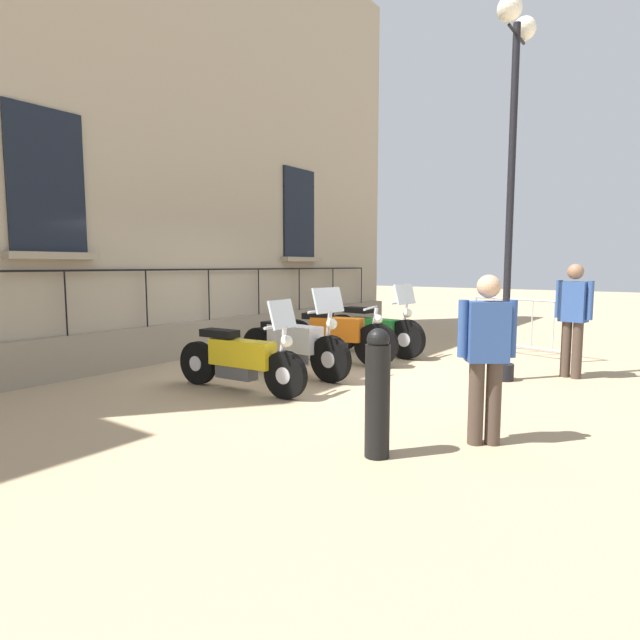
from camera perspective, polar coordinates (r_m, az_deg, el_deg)
The scene contains 11 objects.
ground_plane at distance 8.17m, azimuth -0.36°, elevation -5.56°, with size 60.00×60.00×0.00m, color tan.
building_facade at distance 10.32m, azimuth -14.25°, elevation 20.18°, with size 0.82×12.74×8.60m.
motorcycle_yellow at distance 6.81m, azimuth -8.79°, elevation -4.33°, with size 2.09×0.56×1.23m.
motorcycle_white at distance 7.68m, azimuth -2.90°, elevation -2.78°, with size 2.13×0.72×1.34m.
motorcycle_orange at distance 8.60m, azimuth 1.67°, elevation -1.91°, with size 2.15×0.81×0.98m.
motorcycle_green at distance 9.53m, azimuth 5.93°, elevation -1.23°, with size 2.14×0.70×1.33m.
lamppost at distance 7.92m, azimuth 20.61°, elevation 18.07°, with size 0.32×1.02×5.10m.
crowd_barrier at distance 10.20m, azimuth 21.49°, elevation -0.44°, with size 1.99×0.58×1.05m.
bollard at distance 4.46m, azimuth 6.41°, elevation -8.04°, with size 0.22×0.22×1.12m.
pedestrian_standing at distance 4.92m, azimuth 18.01°, elevation -3.27°, with size 0.45×0.39×1.57m.
pedestrian_walking at distance 8.34m, azimuth 26.32°, elevation 0.61°, with size 0.52×0.29×1.67m.
Camera 1 is at (4.78, -6.42, 1.65)m, focal length 28.80 mm.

